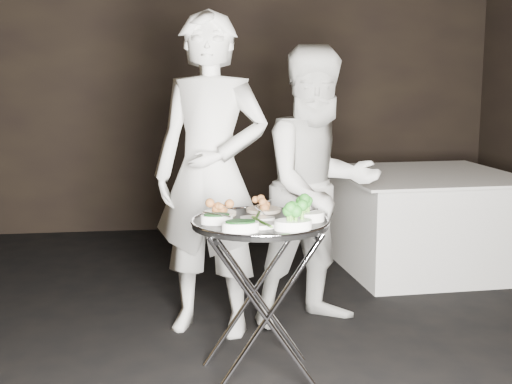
{
  "coord_description": "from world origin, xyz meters",
  "views": [
    {
      "loc": [
        -0.31,
        -3.45,
        1.57
      ],
      "look_at": [
        0.19,
        0.09,
        0.95
      ],
      "focal_mm": 50.0,
      "sensor_mm": 36.0,
      "label": 1
    }
  ],
  "objects": [
    {
      "name": "spinach_bowl_b",
      "position": [
        0.06,
        -0.29,
        0.87
      ],
      "size": [
        0.18,
        0.12,
        0.07
      ],
      "rotation": [
        0.0,
        0.0,
        0.05
      ],
      "color": "white",
      "rests_on": "serving_tray"
    },
    {
      "name": "wall_back",
      "position": [
        0.0,
        3.52,
        1.5
      ],
      "size": [
        6.0,
        0.05,
        3.0
      ],
      "primitive_type": "cube",
      "color": "black",
      "rests_on": "floor"
    },
    {
      "name": "serving_tray",
      "position": [
        0.19,
        -0.06,
        0.82
      ],
      "size": [
        0.69,
        0.69,
        0.04
      ],
      "color": "black",
      "rests_on": "tray_stand"
    },
    {
      "name": "broccoli_bowl_a",
      "position": [
        0.41,
        -0.1,
        0.87
      ],
      "size": [
        0.18,
        0.13,
        0.07
      ],
      "rotation": [
        0.0,
        0.0,
        0.03
      ],
      "color": "white",
      "rests_on": "serving_tray"
    },
    {
      "name": "waiter_right",
      "position": [
        0.67,
        0.72,
        0.86
      ],
      "size": [
        0.99,
        0.86,
        1.71
      ],
      "primitive_type": "imported",
      "rotation": [
        0.0,
        0.0,
        0.3
      ],
      "color": "silver",
      "rests_on": "floor"
    },
    {
      "name": "asparagus_plate_a",
      "position": [
        0.18,
        -0.06,
        0.85
      ],
      "size": [
        0.19,
        0.14,
        0.04
      ],
      "rotation": [
        0.0,
        0.0,
        -0.25
      ],
      "color": "white",
      "rests_on": "serving_tray"
    },
    {
      "name": "asparagus_plate_b",
      "position": [
        0.17,
        -0.22,
        0.85
      ],
      "size": [
        0.21,
        0.15,
        0.04
      ],
      "rotation": [
        0.0,
        0.0,
        0.24
      ],
      "color": "white",
      "rests_on": "serving_tray"
    },
    {
      "name": "tray_stand",
      "position": [
        0.19,
        -0.06,
        0.46
      ],
      "size": [
        0.56,
        0.47,
        0.82
      ],
      "rotation": [
        0.0,
        0.0,
        -0.11
      ],
      "color": "silver",
      "rests_on": "floor"
    },
    {
      "name": "greens_bowl",
      "position": [
        0.41,
        0.06,
        0.87
      ],
      "size": [
        0.12,
        0.12,
        0.07
      ],
      "rotation": [
        0.0,
        0.0,
        0.15
      ],
      "color": "white",
      "rests_on": "serving_tray"
    },
    {
      "name": "dining_table",
      "position": [
        1.75,
        1.78,
        0.39
      ],
      "size": [
        1.35,
        1.35,
        0.77
      ],
      "rotation": [
        0.0,
        0.0,
        0.04
      ],
      "color": "silver",
      "rests_on": "floor"
    },
    {
      "name": "potato_plate_a",
      "position": [
        0.0,
        0.1,
        0.86
      ],
      "size": [
        0.18,
        0.18,
        0.06
      ],
      "rotation": [
        0.0,
        0.0,
        0.38
      ],
      "color": "beige",
      "rests_on": "serving_tray"
    },
    {
      "name": "spinach_bowl_a",
      "position": [
        -0.03,
        -0.1,
        0.86
      ],
      "size": [
        0.16,
        0.11,
        0.06
      ],
      "rotation": [
        0.0,
        0.0,
        -0.03
      ],
      "color": "white",
      "rests_on": "serving_tray"
    },
    {
      "name": "waiter_left",
      "position": [
        0.0,
        0.69,
        0.95
      ],
      "size": [
        0.82,
        0.69,
        1.91
      ],
      "primitive_type": "imported",
      "rotation": [
        0.0,
        0.0,
        -0.4
      ],
      "color": "silver",
      "rests_on": "floor"
    },
    {
      "name": "potato_plate_b",
      "position": [
        0.24,
        0.16,
        0.86
      ],
      "size": [
        0.18,
        0.18,
        0.07
      ],
      "rotation": [
        0.0,
        0.0,
        -0.3
      ],
      "color": "beige",
      "rests_on": "serving_tray"
    },
    {
      "name": "serving_utensils",
      "position": [
        0.21,
        0.01,
        0.88
      ],
      "size": [
        0.58,
        0.41,
        0.01
      ],
      "color": "silver",
      "rests_on": "serving_tray"
    },
    {
      "name": "floor",
      "position": [
        0.0,
        0.0,
        -0.03
      ],
      "size": [
        6.0,
        7.0,
        0.05
      ],
      "primitive_type": "cube",
      "color": "black",
      "rests_on": "ground"
    },
    {
      "name": "broccoli_bowl_b",
      "position": [
        0.31,
        -0.28,
        0.87
      ],
      "size": [
        0.19,
        0.15,
        0.07
      ],
      "rotation": [
        0.0,
        0.0,
        0.11
      ],
      "color": "white",
      "rests_on": "serving_tray"
    }
  ]
}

